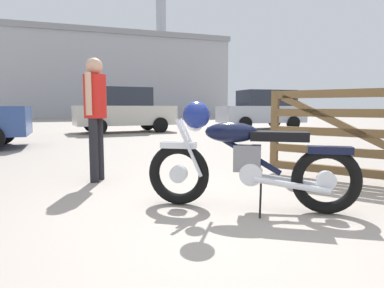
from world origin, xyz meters
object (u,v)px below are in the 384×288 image
vintage_motorcycle (244,160)px  dark_sedan_left (263,109)px  bystander (95,106)px  white_estate_far (123,109)px

vintage_motorcycle → dark_sedan_left: 13.04m
vintage_motorcycle → bystander: size_ratio=1.14×
bystander → dark_sedan_left: 12.30m
bystander → white_estate_far: 9.31m
white_estate_far → dark_sedan_left: 6.46m
bystander → vintage_motorcycle: bearing=-26.9°
bystander → dark_sedan_left: (7.29, 9.91, -0.10)m
white_estate_far → dark_sedan_left: size_ratio=1.04×
white_estate_far → dark_sedan_left: bearing=-5.3°
vintage_motorcycle → white_estate_far: 11.02m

